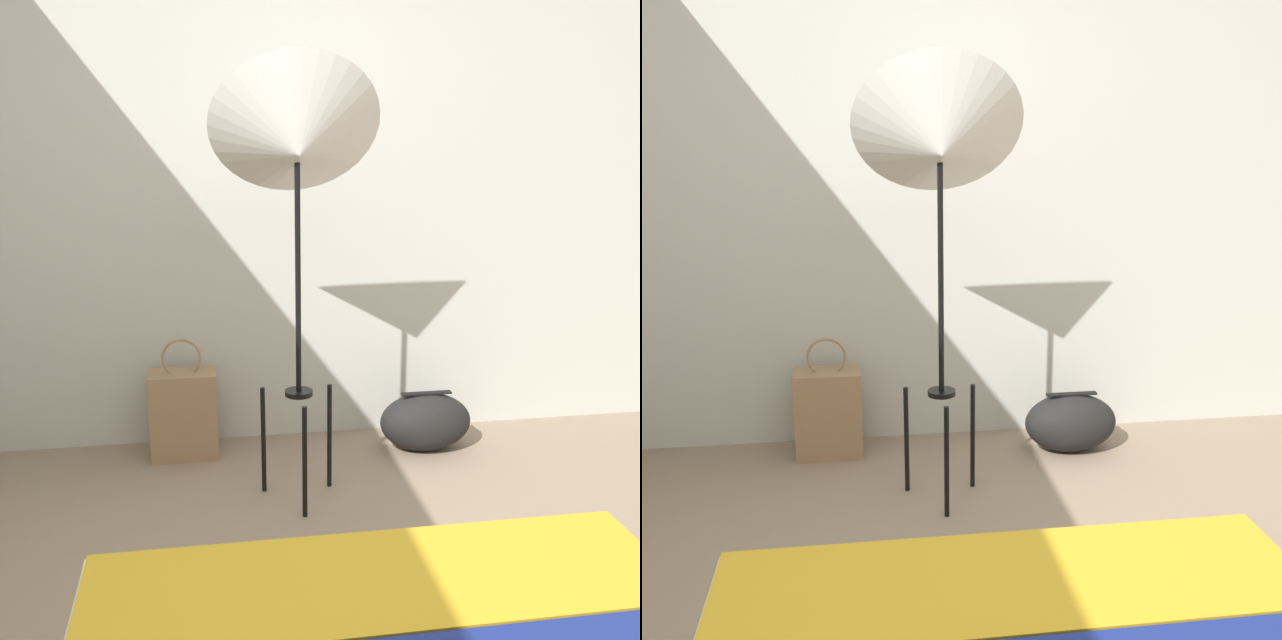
% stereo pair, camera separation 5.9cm
% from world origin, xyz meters
% --- Properties ---
extents(wall_back, '(8.00, 0.05, 2.60)m').
position_xyz_m(wall_back, '(0.00, 2.05, 1.30)').
color(wall_back, beige).
rests_on(wall_back, ground_plane).
extents(photo_umbrella, '(0.66, 0.55, 1.76)m').
position_xyz_m(photo_umbrella, '(0.04, 1.35, 1.43)').
color(photo_umbrella, black).
rests_on(photo_umbrella, ground_plane).
extents(tote_bag, '(0.31, 0.18, 0.57)m').
position_xyz_m(tote_bag, '(-0.44, 1.85, 0.21)').
color(tote_bag, '#9E7A56').
rests_on(tote_bag, ground_plane).
extents(duffel_bag, '(0.44, 0.28, 0.29)m').
position_xyz_m(duffel_bag, '(0.70, 1.74, 0.14)').
color(duffel_bag, black).
rests_on(duffel_bag, ground_plane).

